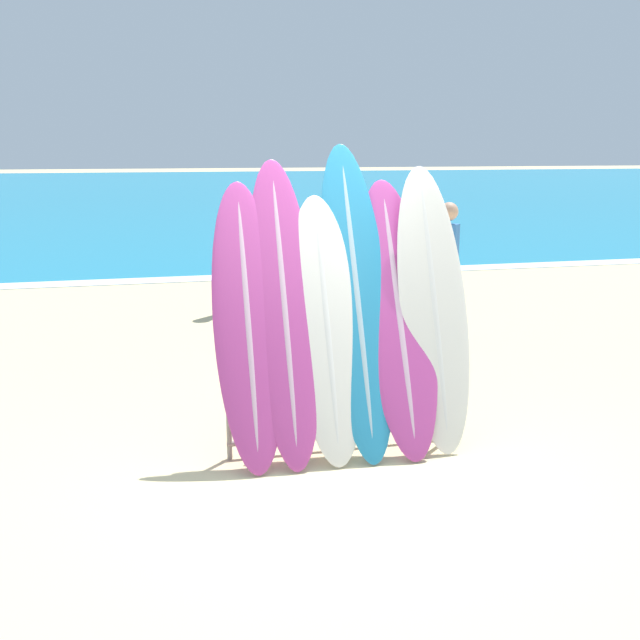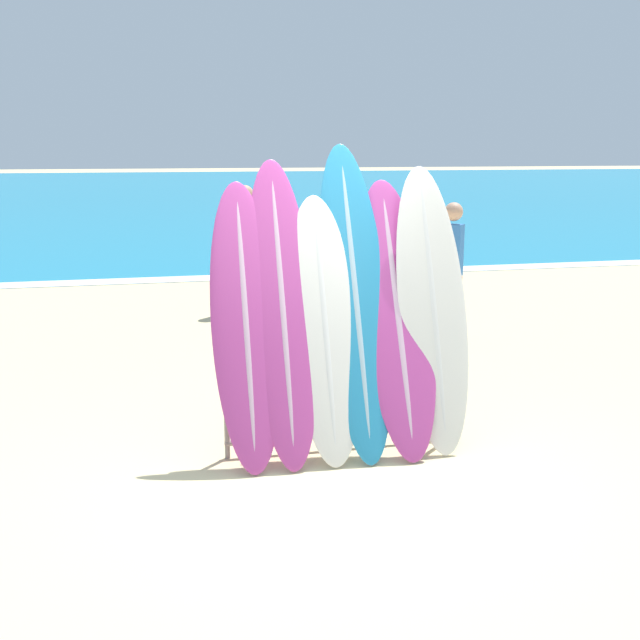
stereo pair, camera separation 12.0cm
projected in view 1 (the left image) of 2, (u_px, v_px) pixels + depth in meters
The scene contains 11 objects.
ground_plane at pixel (331, 471), 5.49m from camera, with size 160.00×160.00×0.00m, color beige.
ocean_water at pixel (162, 190), 41.26m from camera, with size 120.00×60.00×0.01m.
surfboard_rack at pixel (344, 393), 5.81m from camera, with size 1.84×0.04×0.84m.
surfboard_slot_0 at pixel (248, 324), 5.57m from camera, with size 0.52×0.94×2.07m.
surfboard_slot_1 at pixel (284, 310), 5.65m from camera, with size 0.51×1.04×2.24m.
surfboard_slot_2 at pixel (326, 327), 5.69m from camera, with size 0.54×0.89×1.96m.
surfboard_slot_3 at pixel (357, 298), 5.80m from camera, with size 0.52×1.11×2.36m.
surfboard_slot_4 at pixel (398, 315), 5.85m from camera, with size 0.57×1.05×2.08m.
surfboard_slot_5 at pixel (433, 307), 5.90m from camera, with size 0.56×0.89×2.18m.
person_near_water at pixel (447, 265), 9.11m from camera, with size 0.28×0.28×1.68m.
person_mid_beach at pixel (240, 243), 10.69m from camera, with size 0.31×0.26×1.80m.
Camera 1 is at (-1.27, -4.94, 2.32)m, focal length 42.00 mm.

